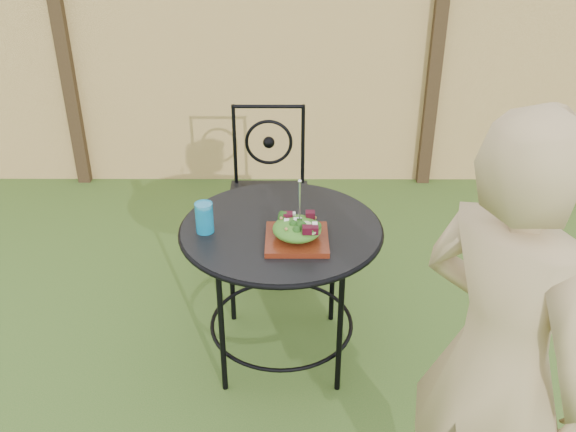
# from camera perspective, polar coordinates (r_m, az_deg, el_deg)

# --- Properties ---
(ground) EXTENTS (60.00, 60.00, 0.00)m
(ground) POSITION_cam_1_polar(r_m,az_deg,el_deg) (3.18, -5.03, -13.97)
(ground) COLOR #274E19
(ground) RESTS_ON ground
(fence) EXTENTS (8.00, 0.12, 1.90)m
(fence) POSITION_cam_1_polar(r_m,az_deg,el_deg) (4.68, -3.34, 13.92)
(fence) COLOR #E7BE72
(fence) RESTS_ON ground
(patio_table) EXTENTS (0.92, 0.92, 0.72)m
(patio_table) POSITION_cam_1_polar(r_m,az_deg,el_deg) (2.95, -0.61, -3.26)
(patio_table) COLOR black
(patio_table) RESTS_ON ground
(patio_chair) EXTENTS (0.46, 0.46, 0.95)m
(patio_chair) POSITION_cam_1_polar(r_m,az_deg,el_deg) (3.73, -1.74, 2.58)
(patio_chair) COLOR black
(patio_chair) RESTS_ON ground
(diner) EXTENTS (0.68, 0.72, 1.66)m
(diner) POSITION_cam_1_polar(r_m,az_deg,el_deg) (2.08, 18.06, -12.58)
(diner) COLOR tan
(diner) RESTS_ON ground
(salad_plate) EXTENTS (0.27, 0.27, 0.02)m
(salad_plate) POSITION_cam_1_polar(r_m,az_deg,el_deg) (2.76, 0.79, -2.08)
(salad_plate) COLOR #4B160A
(salad_plate) RESTS_ON patio_table
(salad) EXTENTS (0.21, 0.21, 0.08)m
(salad) POSITION_cam_1_polar(r_m,az_deg,el_deg) (2.74, 0.80, -1.15)
(salad) COLOR #235614
(salad) RESTS_ON salad_plate
(fork) EXTENTS (0.01, 0.01, 0.18)m
(fork) POSITION_cam_1_polar(r_m,az_deg,el_deg) (2.67, 1.03, 1.26)
(fork) COLOR silver
(fork) RESTS_ON salad
(drinking_glass) EXTENTS (0.08, 0.08, 0.14)m
(drinking_glass) POSITION_cam_1_polar(r_m,az_deg,el_deg) (2.83, -7.45, -0.14)
(drinking_glass) COLOR #0E7AA9
(drinking_glass) RESTS_ON patio_table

